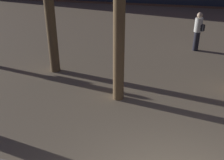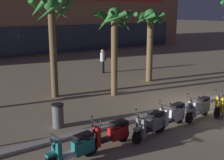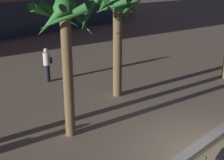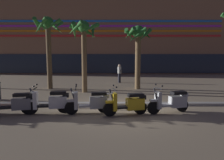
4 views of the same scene
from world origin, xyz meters
name	(u,v)px [view 2 (image 2 of 4)]	position (x,y,z in m)	size (l,w,h in m)	color
ground_plane	(200,107)	(0.00, 0.00, 0.00)	(200.00, 200.00, 0.00)	#9E896B
curb_strip	(193,104)	(0.00, 0.43, 0.06)	(60.00, 0.36, 0.12)	#ADA89E
mall_facade_backdrop	(6,0)	(-1.54, 26.90, 5.68)	(40.04, 15.48, 11.38)	#9E7051
scooter_teal_second_in_line	(75,148)	(-7.22, -1.24, 0.44)	(1.85, 0.66, 1.04)	black
scooter_red_tail_end	(111,134)	(-5.73, -0.98, 0.45)	(1.86, 0.58, 1.17)	black
scooter_grey_mid_centre	(150,125)	(-4.14, -1.14, 0.45)	(1.75, 0.73, 1.17)	black
scooter_white_last_in_row	(173,115)	(-2.78, -0.93, 0.47)	(1.76, 0.64, 1.17)	black
scooter_silver_mid_rear	(199,108)	(-1.19, -0.92, 0.46)	(1.78, 0.66, 1.17)	black
palm_tree_far_corner	(52,22)	(-4.98, 5.45, 3.89)	(2.23, 2.23, 5.22)	brown
palm_tree_by_mall_entrance	(114,30)	(-2.20, 4.00, 3.49)	(2.15, 2.18, 4.62)	brown
palm_tree_mid_walkway	(150,28)	(1.50, 5.37, 3.42)	(2.15, 2.09, 4.58)	brown
pedestrian_strolling_near_curb	(103,60)	(0.32, 9.12, 0.93)	(0.45, 0.39, 1.74)	black
litter_bin	(58,115)	(-6.54, 1.56, 0.48)	(0.48, 0.48, 0.95)	#56565B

